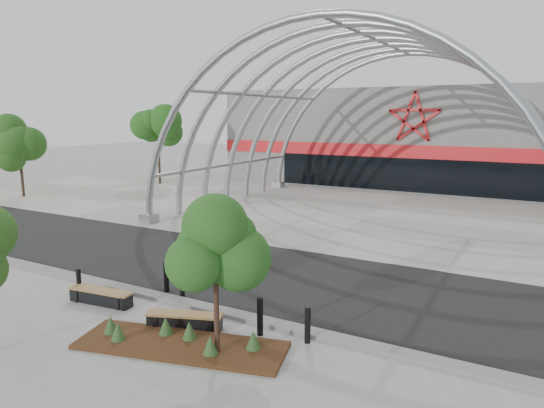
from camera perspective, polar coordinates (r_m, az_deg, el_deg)
name	(u,v)px	position (r m, az deg, el deg)	size (l,w,h in m)	color
ground	(209,306)	(15.53, -7.37, -11.86)	(140.00, 140.00, 0.00)	gray
road	(265,274)	(18.27, -0.77, -8.27)	(140.00, 7.00, 0.02)	black
forecourt	(367,216)	(28.93, 11.16, -1.42)	(60.00, 17.00, 0.04)	#9E988E
kerb	(205,307)	(15.32, -7.94, -11.95)	(60.00, 0.50, 0.12)	slate
arena_building	(433,136)	(45.80, 18.42, 7.57)	(34.00, 15.24, 8.00)	slate
vault_canopy	(367,216)	(28.94, 11.16, -1.42)	(20.80, 15.80, 20.36)	#969BA0
planting_bed	(179,341)	(13.16, -10.93, -15.58)	(5.68, 2.97, 0.57)	#321A0C
street_tree_1	(215,246)	(11.67, -6.72, -4.90)	(1.65, 1.65, 3.89)	black
bench_0	(101,297)	(16.44, -19.49, -10.25)	(2.27, 0.76, 0.47)	black
bench_1	(185,321)	(14.08, -10.24, -13.40)	(2.16, 1.21, 0.45)	black
bollard_0	(79,283)	(17.18, -21.76, -8.62)	(0.15, 0.15, 0.95)	black
bollard_1	(166,277)	(16.75, -12.33, -8.40)	(0.17, 0.17, 1.05)	black
bollard_2	(182,284)	(16.12, -10.55, -9.21)	(0.16, 0.16, 0.99)	black
bollard_3	(260,316)	(13.38, -1.42, -13.09)	(0.17, 0.17, 1.06)	black
bollard_4	(308,325)	(13.01, 4.21, -14.01)	(0.16, 0.16, 0.98)	black
bg_tree_0	(158,130)	(42.58, -13.28, 8.52)	(3.00, 3.00, 6.45)	black
bg_tree_2	(19,143)	(39.13, -27.64, 6.33)	(2.55, 2.55, 5.38)	black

